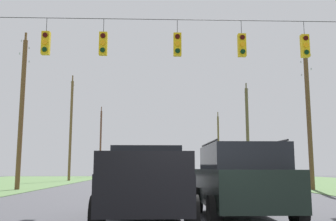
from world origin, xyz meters
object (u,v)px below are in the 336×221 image
Objects in this scene: distant_car_crossing_white at (161,180)px; utility_pole_distant_left at (101,141)px; suv_black at (240,179)px; utility_pole_far_right at (248,132)px; overhead_signal_span at (177,89)px; utility_pole_far_left at (22,109)px; utility_pole_distant_right at (71,128)px; pickup_truck at (146,183)px; utility_pole_near_left at (218,145)px; utility_pole_mid_right at (309,116)px.

distant_car_crossing_white is 0.40× the size of utility_pole_distant_left.
utility_pole_far_right reaches higher than suv_black.
utility_pole_far_left is (-9.46, 9.48, 0.64)m from overhead_signal_span.
utility_pole_distant_right is (-9.93, 25.96, 1.08)m from overhead_signal_span.
suv_black is at bearing 4.19° from pickup_truck.
utility_pole_distant_right reaches higher than suv_black.
utility_pole_near_left is 38.62m from utility_pole_far_left.
suv_black is (1.43, -4.48, -3.42)m from overhead_signal_span.
utility_pole_mid_right is (10.02, 13.41, 3.66)m from pickup_truck.
utility_pole_far_right is 1.08× the size of utility_pole_near_left.
pickup_truck reaches higher than distant_car_crossing_white.
suv_black is at bearing -69.53° from utility_pole_distant_right.
utility_pole_mid_right is (9.50, 4.72, 3.84)m from distant_car_crossing_white.
utility_pole_far_left is at bearing 148.43° from distant_car_crossing_white.
distant_car_crossing_white is at bearing -77.85° from utility_pole_distant_left.
utility_pole_far_right is (7.87, 30.84, 4.22)m from suv_black.
utility_pole_mid_right is 40.80m from utility_pole_distant_left.
utility_pole_mid_right reaches higher than distant_car_crossing_white.
utility_pole_far_right is (9.88, 22.33, 4.49)m from distant_car_crossing_white.
pickup_truck is 50.73m from utility_pole_distant_left.
utility_pole_far_right reaches higher than pickup_truck.
utility_pole_distant_right is at bearing -91.44° from utility_pole_distant_left.
utility_pole_distant_right is at bearing -178.80° from utility_pole_far_right.
pickup_truck is 0.58× the size of utility_pole_mid_right.
utility_pole_far_right is 25.23m from utility_pole_far_left.
pickup_truck is 0.48× the size of utility_pole_distant_right.
utility_pole_far_right reaches higher than utility_pole_near_left.
utility_pole_distant_right reaches higher than utility_pole_far_left.
utility_pole_distant_left is (0.48, 19.21, -0.09)m from utility_pole_distant_right.
utility_pole_far_left is (-18.76, -16.88, -0.16)m from utility_pole_far_right.
overhead_signal_span is 44.36m from utility_pole_near_left.
utility_pole_distant_left is (-10.88, 49.65, 4.41)m from suv_black.
utility_pole_far_right is 17.10m from utility_pole_near_left.
utility_pole_far_right is at bearing 88.76° from utility_pole_mid_right.
utility_pole_distant_left is at bearing 101.81° from overhead_signal_span.
pickup_truck is at bearing -59.44° from utility_pole_far_left.
overhead_signal_span is 1.61× the size of utility_pole_distant_left.
utility_pole_mid_right is 0.86× the size of utility_pole_far_right.
pickup_truck is at bearing -93.43° from distant_car_crossing_white.
utility_pole_distant_right is at bearing 137.60° from utility_pole_mid_right.
overhead_signal_span is at bearing 107.74° from suv_black.
utility_pole_mid_right is 0.91× the size of utility_pole_far_left.
pickup_truck is at bearing -108.54° from utility_pole_far_right.
utility_pole_near_left is at bearing 76.43° from distant_car_crossing_white.
utility_pole_distant_left is (-18.37, 1.72, 0.62)m from utility_pole_near_left.
utility_pole_far_left is (-10.89, 13.96, 4.06)m from suv_black.
overhead_signal_span is at bearing 76.67° from pickup_truck.
utility_pole_far_left is at bearing 177.72° from utility_pole_mid_right.
distant_car_crossing_white is (-2.02, 8.51, -0.27)m from suv_black.
pickup_truck is 32.20m from utility_pole_distant_right.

